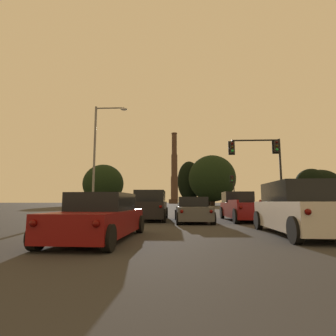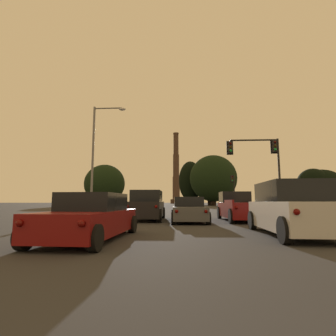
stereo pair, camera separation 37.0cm
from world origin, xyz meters
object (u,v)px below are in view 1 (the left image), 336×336
object	(u,v)px
suv_right_lane_second	(300,209)
traffic_light_far_right	(233,186)
sedan_center_lane_front	(192,210)
smokestack	(174,175)
pickup_truck_right_lane_front	(243,207)
sedan_left_lane_second	(101,218)
street_lamp	(99,149)
suv_left_lane_front	(150,206)
traffic_light_overhead_right	(264,157)

from	to	relation	value
suv_right_lane_second	traffic_light_far_right	size ratio (longest dim) A/B	0.87
sedan_center_lane_front	suv_right_lane_second	xyz separation A→B (m)	(3.47, -5.98, 0.23)
traffic_light_far_right	smokestack	size ratio (longest dim) A/B	0.13
sedan_center_lane_front	pickup_truck_right_lane_front	bearing A→B (deg)	19.50
pickup_truck_right_lane_front	suv_right_lane_second	bearing A→B (deg)	-88.23
sedan_left_lane_second	street_lamp	world-z (taller)	street_lamp
traffic_light_far_right	street_lamp	bearing A→B (deg)	-126.76
pickup_truck_right_lane_front	suv_left_lane_front	xyz separation A→B (m)	(-5.79, 0.01, 0.09)
pickup_truck_right_lane_front	street_lamp	size ratio (longest dim) A/B	0.55
sedan_center_lane_front	traffic_light_overhead_right	size ratio (longest dim) A/B	0.72
suv_left_lane_front	smokestack	size ratio (longest dim) A/B	0.11
sedan_center_lane_front	traffic_light_overhead_right	world-z (taller)	traffic_light_overhead_right
sedan_center_lane_front	smokestack	bearing A→B (deg)	89.48
traffic_light_far_right	suv_right_lane_second	bearing A→B (deg)	-97.68
traffic_light_far_right	smokestack	world-z (taller)	smokestack
suv_right_lane_second	traffic_light_overhead_right	bearing A→B (deg)	78.67
traffic_light_overhead_right	smokestack	distance (m)	136.91
pickup_truck_right_lane_front	suv_left_lane_front	distance (m)	5.79
sedan_left_lane_second	suv_right_lane_second	world-z (taller)	suv_right_lane_second
sedan_left_lane_second	smokestack	xyz separation A→B (m)	(-1.22, 150.72, 16.48)
sedan_center_lane_front	suv_left_lane_front	bearing A→B (deg)	151.55
pickup_truck_right_lane_front	sedan_center_lane_front	world-z (taller)	pickup_truck_right_lane_front
traffic_light_overhead_right	street_lamp	xyz separation A→B (m)	(-14.69, 0.18, 0.94)
pickup_truck_right_lane_front	smokestack	size ratio (longest dim) A/B	0.13
sedan_center_lane_front	traffic_light_far_right	bearing A→B (deg)	72.12
suv_right_lane_second	pickup_truck_right_lane_front	bearing A→B (deg)	93.94
suv_right_lane_second	suv_left_lane_front	world-z (taller)	same
smokestack	sedan_left_lane_second	bearing A→B (deg)	-89.54
sedan_left_lane_second	suv_right_lane_second	xyz separation A→B (m)	(6.63, 1.31, 0.23)
sedan_center_lane_front	sedan_left_lane_second	size ratio (longest dim) A/B	1.00
pickup_truck_right_lane_front	traffic_light_overhead_right	xyz separation A→B (m)	(3.41, 6.22, 4.22)
sedan_center_lane_front	suv_right_lane_second	size ratio (longest dim) A/B	0.96
sedan_left_lane_second	traffic_light_far_right	size ratio (longest dim) A/B	0.83
sedan_center_lane_front	traffic_light_overhead_right	xyz separation A→B (m)	(6.60, 7.50, 4.36)
suv_left_lane_front	smokestack	world-z (taller)	smokestack
suv_right_lane_second	street_lamp	xyz separation A→B (m)	(-11.56, 13.66, 5.07)
suv_right_lane_second	traffic_light_far_right	world-z (taller)	traffic_light_far_right
street_lamp	suv_right_lane_second	bearing A→B (deg)	-49.76
smokestack	pickup_truck_right_lane_front	bearing A→B (deg)	-86.95
traffic_light_far_right	pickup_truck_right_lane_front	bearing A→B (deg)	-100.16
suv_left_lane_front	street_lamp	xyz separation A→B (m)	(-5.49, 6.40, 5.07)
pickup_truck_right_lane_front	suv_left_lane_front	world-z (taller)	suv_left_lane_front
suv_right_lane_second	street_lamp	distance (m)	18.60
sedan_left_lane_second	suv_left_lane_front	world-z (taller)	suv_left_lane_front
sedan_left_lane_second	pickup_truck_right_lane_front	bearing A→B (deg)	55.59
pickup_truck_right_lane_front	sedan_left_lane_second	size ratio (longest dim) A/B	1.16
sedan_center_lane_front	suv_left_lane_front	size ratio (longest dim) A/B	0.97
sedan_center_lane_front	suv_right_lane_second	distance (m)	6.92
sedan_center_lane_front	street_lamp	world-z (taller)	street_lamp
sedan_left_lane_second	suv_right_lane_second	bearing A→B (deg)	13.36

